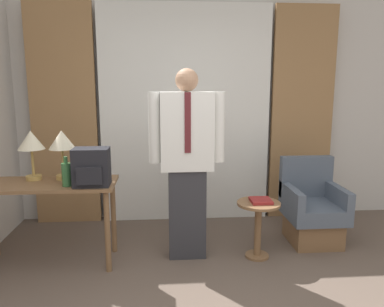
{
  "coord_description": "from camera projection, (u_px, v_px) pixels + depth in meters",
  "views": [
    {
      "loc": [
        -0.27,
        -1.78,
        1.67
      ],
      "look_at": [
        -0.02,
        1.5,
        1.05
      ],
      "focal_mm": 35.0,
      "sensor_mm": 36.0,
      "label": 1
    }
  ],
  "objects": [
    {
      "name": "curtain_drape_left",
      "position": [
        64.0,
        116.0,
        4.37
      ],
      "size": [
        0.76,
        0.06,
        2.58
      ],
      "color": "#997047",
      "rests_on": "ground_plane"
    },
    {
      "name": "table_lamp_left",
      "position": [
        31.0,
        143.0,
        3.44
      ],
      "size": [
        0.24,
        0.24,
        0.46
      ],
      "color": "tan",
      "rests_on": "desk"
    },
    {
      "name": "curtain_sheer_center",
      "position": [
        186.0,
        115.0,
        4.48
      ],
      "size": [
        2.02,
        0.06,
        2.58
      ],
      "color": "white",
      "rests_on": "ground_plane"
    },
    {
      "name": "backpack",
      "position": [
        92.0,
        167.0,
        3.26
      ],
      "size": [
        0.31,
        0.24,
        0.34
      ],
      "color": "black",
      "rests_on": "desk"
    },
    {
      "name": "book",
      "position": [
        261.0,
        201.0,
        3.56
      ],
      "size": [
        0.19,
        0.2,
        0.03
      ],
      "color": "maroon",
      "rests_on": "side_table"
    },
    {
      "name": "desk",
      "position": [
        46.0,
        196.0,
        3.41
      ],
      "size": [
        1.26,
        0.53,
        0.78
      ],
      "color": "brown",
      "rests_on": "ground_plane"
    },
    {
      "name": "bottle_near_edge",
      "position": [
        66.0,
        174.0,
        3.26
      ],
      "size": [
        0.08,
        0.08,
        0.26
      ],
      "color": "#336638",
      "rests_on": "desk"
    },
    {
      "name": "person",
      "position": [
        187.0,
        158.0,
        3.5
      ],
      "size": [
        0.71,
        0.23,
        1.8
      ],
      "color": "#2D2D33",
      "rests_on": "ground_plane"
    },
    {
      "name": "armchair",
      "position": [
        312.0,
        211.0,
        3.97
      ],
      "size": [
        0.57,
        0.61,
        0.88
      ],
      "color": "brown",
      "rests_on": "ground_plane"
    },
    {
      "name": "side_table",
      "position": [
        258.0,
        220.0,
        3.59
      ],
      "size": [
        0.41,
        0.41,
        0.55
      ],
      "color": "brown",
      "rests_on": "ground_plane"
    },
    {
      "name": "table_lamp_right",
      "position": [
        62.0,
        143.0,
        3.46
      ],
      "size": [
        0.24,
        0.24,
        0.46
      ],
      "color": "tan",
      "rests_on": "desk"
    },
    {
      "name": "wall_back",
      "position": [
        185.0,
        110.0,
        4.6
      ],
      "size": [
        10.0,
        0.06,
        2.7
      ],
      "color": "beige",
      "rests_on": "ground_plane"
    },
    {
      "name": "curtain_drape_right",
      "position": [
        302.0,
        115.0,
        4.59
      ],
      "size": [
        0.76,
        0.06,
        2.58
      ],
      "color": "#997047",
      "rests_on": "ground_plane"
    }
  ]
}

